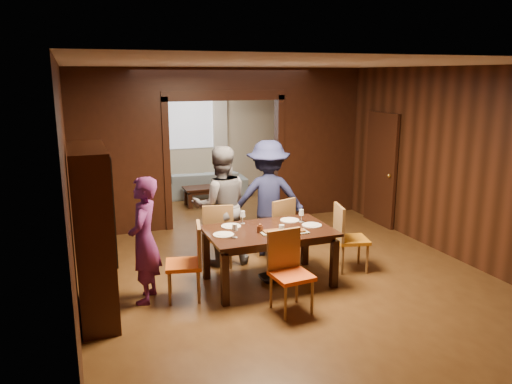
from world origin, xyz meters
name	(u,v)px	position (x,y,z in m)	size (l,w,h in m)	color
floor	(255,249)	(0.00, 0.00, 0.00)	(9.00, 9.00, 0.00)	#4C2E15
ceiling	(255,66)	(0.00, 0.00, 2.90)	(5.50, 9.00, 0.02)	silver
room_walls	(220,142)	(0.00, 1.89, 1.51)	(5.52, 9.01, 2.90)	black
person_purple	(144,240)	(-1.93, -1.30, 0.79)	(0.58, 0.38, 1.58)	#591E58
person_grey	(221,206)	(-0.68, -0.40, 0.89)	(0.86, 0.67, 1.77)	#5A5961
person_navy	(268,198)	(0.13, -0.25, 0.90)	(1.16, 0.67, 1.80)	#1B1F45
sofa	(203,183)	(0.15, 3.85, 0.29)	(2.00, 0.78, 0.58)	#849BAD
serving_bowl	(271,226)	(-0.26, -1.31, 0.80)	(0.31, 0.31, 0.08)	black
dining_table	(269,256)	(-0.30, -1.35, 0.38)	(1.67, 1.04, 0.76)	black
coffee_table	(203,196)	(-0.08, 3.01, 0.20)	(0.80, 0.50, 0.40)	black
chair_left	(183,262)	(-1.48, -1.41, 0.48)	(0.44, 0.44, 0.97)	#D65A14
chair_right	(352,237)	(1.00, -1.32, 0.48)	(0.44, 0.44, 0.97)	orange
chair_far_l	(217,234)	(-0.77, -0.47, 0.48)	(0.44, 0.44, 0.97)	orange
chair_far_r	(275,228)	(0.14, -0.51, 0.48)	(0.44, 0.44, 0.97)	#C16A12
chair_near	(292,273)	(-0.36, -2.21, 0.48)	(0.44, 0.44, 0.97)	#E14F15
hutch	(93,234)	(-2.53, -1.50, 1.00)	(0.40, 1.20, 2.00)	black
door_right	(381,169)	(2.70, 0.50, 1.05)	(0.06, 0.90, 2.10)	black
window_far	(189,121)	(0.00, 4.44, 1.70)	(1.20, 0.03, 1.30)	silver
curtain_left	(158,141)	(-0.75, 4.40, 1.25)	(0.35, 0.06, 2.40)	white
curtain_right	(220,139)	(0.75, 4.40, 1.25)	(0.35, 0.06, 2.40)	white
plate_left	(223,235)	(-0.94, -1.36, 0.77)	(0.27, 0.27, 0.01)	white
plate_far_l	(231,226)	(-0.73, -1.04, 0.77)	(0.27, 0.27, 0.01)	white
plate_far_r	(290,220)	(0.13, -1.06, 0.77)	(0.27, 0.27, 0.01)	white
plate_right	(312,225)	(0.32, -1.39, 0.77)	(0.27, 0.27, 0.01)	silver
plate_near	(278,236)	(-0.31, -1.67, 0.77)	(0.27, 0.27, 0.01)	white
platter_a	(272,232)	(-0.32, -1.50, 0.78)	(0.30, 0.20, 0.04)	gray
platter_b	(296,231)	(-0.02, -1.60, 0.78)	(0.30, 0.20, 0.04)	gray
wineglass_left	(235,231)	(-0.83, -1.51, 0.85)	(0.08, 0.08, 0.18)	silver
wineglass_far	(243,217)	(-0.54, -0.97, 0.85)	(0.08, 0.08, 0.18)	white
wineglass_right	(301,216)	(0.26, -1.18, 0.85)	(0.08, 0.08, 0.18)	white
tumbler	(282,230)	(-0.24, -1.63, 0.83)	(0.07, 0.07, 0.14)	white
condiment_jar	(260,228)	(-0.45, -1.42, 0.82)	(0.08, 0.08, 0.11)	#482011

